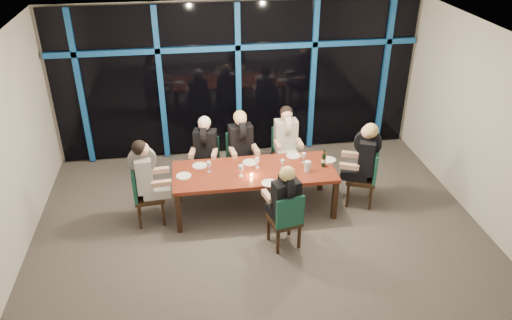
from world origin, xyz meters
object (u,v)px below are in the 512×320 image
(chair_near_mid, at_px, (287,218))
(water_pitcher, at_px, (307,166))
(chair_end_right, at_px, (367,174))
(chair_far_right, at_px, (285,150))
(diner_end_right, at_px, (364,152))
(diner_far_left, at_px, (205,143))
(dining_table, at_px, (254,174))
(diner_near_mid, at_px, (285,194))
(chair_far_mid, at_px, (240,156))
(diner_end_left, at_px, (146,170))
(chair_far_left, at_px, (207,160))
(wine_bottle, at_px, (324,160))
(diner_far_right, at_px, (286,133))
(diner_far_mid, at_px, (241,139))
(chair_end_left, at_px, (143,192))

(chair_near_mid, bearing_deg, water_pitcher, -133.16)
(chair_end_right, relative_size, water_pitcher, 5.70)
(chair_far_right, relative_size, diner_end_right, 0.97)
(diner_far_left, distance_m, water_pitcher, 1.85)
(dining_table, distance_m, diner_near_mid, 1.05)
(chair_far_mid, xyz_separation_m, diner_end_right, (1.92, -0.95, 0.42))
(diner_end_left, bearing_deg, diner_end_right, -94.69)
(water_pitcher, bearing_deg, diner_near_mid, -134.85)
(chair_far_left, distance_m, water_pitcher, 1.90)
(diner_end_left, xyz_separation_m, water_pitcher, (2.52, -0.08, -0.10))
(chair_far_right, relative_size, chair_near_mid, 1.03)
(wine_bottle, bearing_deg, diner_far_right, 113.04)
(diner_far_left, xyz_separation_m, diner_far_right, (1.45, 0.13, 0.03))
(diner_far_mid, distance_m, diner_end_left, 1.81)
(chair_near_mid, relative_size, water_pitcher, 5.25)
(chair_near_mid, relative_size, diner_end_right, 0.95)
(chair_far_left, distance_m, chair_end_right, 2.78)
(chair_end_left, xyz_separation_m, chair_end_right, (3.65, -0.01, 0.01))
(diner_far_right, bearing_deg, chair_far_right, 90.00)
(diner_far_right, relative_size, diner_end_left, 0.97)
(diner_end_left, bearing_deg, chair_near_mid, -121.06)
(dining_table, relative_size, diner_far_mid, 2.75)
(chair_end_right, distance_m, diner_far_right, 1.60)
(chair_far_right, distance_m, diner_far_left, 1.50)
(wine_bottle, bearing_deg, dining_table, 178.03)
(chair_end_right, height_order, diner_end_left, diner_end_left)
(wine_bottle, bearing_deg, chair_far_right, 111.54)
(chair_far_right, xyz_separation_m, diner_far_right, (0.00, -0.08, 0.38))
(diner_far_left, bearing_deg, diner_end_right, -6.44)
(chair_near_mid, distance_m, diner_end_left, 2.28)
(chair_far_mid, distance_m, diner_far_mid, 0.39)
(dining_table, bearing_deg, chair_end_left, -177.45)
(chair_near_mid, distance_m, diner_far_mid, 1.96)
(water_pitcher, bearing_deg, chair_near_mid, -131.69)
(diner_far_mid, distance_m, diner_end_right, 2.10)
(dining_table, distance_m, wine_bottle, 1.15)
(chair_far_mid, distance_m, chair_near_mid, 2.00)
(chair_end_left, height_order, diner_far_left, diner_far_left)
(chair_near_mid, bearing_deg, chair_end_left, -38.71)
(diner_far_right, xyz_separation_m, diner_near_mid, (-0.41, -1.92, -0.02))
(diner_far_right, height_order, diner_near_mid, diner_far_right)
(chair_far_left, distance_m, diner_end_right, 2.73)
(chair_end_right, height_order, diner_far_left, diner_far_left)
(dining_table, height_order, diner_near_mid, diner_near_mid)
(diner_far_right, relative_size, diner_near_mid, 1.03)
(diner_end_right, bearing_deg, chair_far_left, -89.10)
(diner_far_left, height_order, diner_far_right, diner_far_right)
(chair_end_right, bearing_deg, chair_far_left, -89.13)
(diner_far_mid, xyz_separation_m, diner_end_left, (-1.58, -0.89, 0.02))
(chair_far_mid, relative_size, chair_far_right, 1.01)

